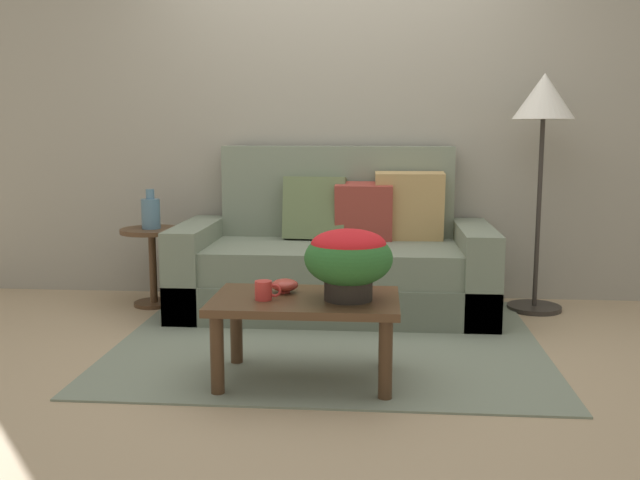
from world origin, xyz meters
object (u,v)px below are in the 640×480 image
Objects in this scene: potted_plant at (348,257)px; coffee_table at (305,311)px; snack_bowl at (285,285)px; table_vase at (151,213)px; floor_lamp at (543,116)px; coffee_mug at (264,290)px; side_table at (152,252)px; couch at (336,261)px.

coffee_table is at bearing 171.47° from potted_plant.
table_vase reaches higher than snack_bowl.
coffee_table is 0.57× the size of floor_lamp.
coffee_table is 6.67× the size of snack_bowl.
snack_bowl is at bearing 63.63° from coffee_mug.
side_table is at bearing -177.98° from floor_lamp.
table_vase is at bearing -177.90° from floor_lamp.
couch is 1.27m from table_vase.
coffee_mug is at bearing -160.85° from coffee_table.
potted_plant is at bearing -8.53° from coffee_table.
coffee_mug is (0.99, -1.44, 0.09)m from side_table.
couch is 1.44m from coffee_mug.
floor_lamp reaches higher than side_table.
coffee_table is 0.17m from snack_bowl.
potted_plant is 0.42m from coffee_mug.
floor_lamp reaches higher than table_vase.
coffee_table is at bearing -49.44° from side_table.
coffee_table is 1.66× the size of side_table.
floor_lamp is (2.54, 0.09, 0.90)m from side_table.
floor_lamp is 2.32m from coffee_mug.
potted_plant reaches higher than coffee_mug.
floor_lamp is (1.30, 0.11, 0.94)m from couch.
side_table is 4.02× the size of snack_bowl.
coffee_table is 1.83m from table_vase.
table_vase is (-1.18, 1.37, 0.29)m from coffee_table.
side_table is at bearing 130.56° from coffee_table.
side_table is 4.29× the size of coffee_mug.
side_table is at bearing 129.67° from snack_bowl.
side_table reaches higher than snack_bowl.
snack_bowl is (-1.47, -1.38, -0.82)m from floor_lamp.
snack_bowl is (1.07, -1.29, 0.08)m from side_table.
potted_plant is 1.96m from table_vase.
potted_plant is at bearing -45.55° from side_table.
potted_plant is 3.31× the size of coffee_mug.
table_vase is at bearing 124.69° from coffee_mug.
floor_lamp is at bearing 43.06° from snack_bowl.
floor_lamp is 11.72× the size of snack_bowl.
couch is at bearing 80.24° from coffee_mug.
table_vase reaches higher than side_table.
coffee_mug reaches higher than snack_bowl.
side_table is (-1.18, 1.37, 0.02)m from coffee_table.
potted_plant is at bearing -45.48° from table_vase.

